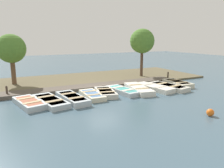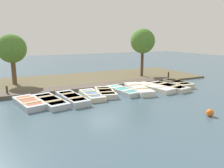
% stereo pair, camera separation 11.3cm
% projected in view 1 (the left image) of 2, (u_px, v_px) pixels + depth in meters
% --- Properties ---
extents(ground_plane, '(80.00, 80.00, 0.00)m').
position_uv_depth(ground_plane, '(104.00, 92.00, 16.91)').
color(ground_plane, '#425B6B').
extents(shore_bank, '(8.00, 24.00, 0.16)m').
position_uv_depth(shore_bank, '(83.00, 80.00, 21.27)').
color(shore_bank, brown).
rests_on(shore_bank, ground_plane).
extents(dock_walkway, '(1.56, 15.25, 0.27)m').
position_uv_depth(dock_walkway, '(96.00, 86.00, 18.28)').
color(dock_walkway, '#51473D').
rests_on(dock_walkway, ground_plane).
extents(rowboat_0, '(3.21, 1.84, 0.37)m').
position_uv_depth(rowboat_0, '(29.00, 103.00, 13.44)').
color(rowboat_0, '#B2BCC1').
rests_on(rowboat_0, ground_plane).
extents(rowboat_1, '(3.65, 1.89, 0.35)m').
position_uv_depth(rowboat_1, '(50.00, 101.00, 13.85)').
color(rowboat_1, '#B2BCC1').
rests_on(rowboat_1, ground_plane).
extents(rowboat_2, '(3.48, 1.51, 0.41)m').
position_uv_depth(rowboat_2, '(72.00, 98.00, 14.37)').
color(rowboat_2, '#B2BCC1').
rests_on(rowboat_2, ground_plane).
extents(rowboat_3, '(2.80, 1.15, 0.35)m').
position_uv_depth(rowboat_3, '(92.00, 95.00, 15.31)').
color(rowboat_3, beige).
rests_on(rowboat_3, ground_plane).
extents(rowboat_4, '(2.95, 1.78, 0.37)m').
position_uv_depth(rowboat_4, '(106.00, 92.00, 15.99)').
color(rowboat_4, beige).
rests_on(rowboat_4, ground_plane).
extents(rowboat_5, '(3.30, 1.55, 0.36)m').
position_uv_depth(rowboat_5, '(123.00, 91.00, 16.58)').
color(rowboat_5, '#B2BCC1').
rests_on(rowboat_5, ground_plane).
extents(rowboat_6, '(3.74, 1.77, 0.42)m').
position_uv_depth(rowboat_6, '(139.00, 89.00, 17.01)').
color(rowboat_6, silver).
rests_on(rowboat_6, ground_plane).
extents(rowboat_7, '(3.58, 1.81, 0.39)m').
position_uv_depth(rowboat_7, '(154.00, 88.00, 17.52)').
color(rowboat_7, silver).
rests_on(rowboat_7, ground_plane).
extents(rowboat_8, '(3.56, 1.84, 0.37)m').
position_uv_depth(rowboat_8, '(168.00, 87.00, 17.93)').
color(rowboat_8, beige).
rests_on(rowboat_8, ground_plane).
extents(rowboat_9, '(3.02, 1.47, 0.41)m').
position_uv_depth(rowboat_9, '(177.00, 83.00, 19.13)').
color(rowboat_9, beige).
rests_on(rowboat_9, ground_plane).
extents(mooring_post_near, '(0.14, 0.14, 0.83)m').
position_uv_depth(mooring_post_near, '(7.00, 91.00, 15.31)').
color(mooring_post_near, '#47382D').
rests_on(mooring_post_near, ground_plane).
extents(mooring_post_far, '(0.14, 0.14, 0.83)m').
position_uv_depth(mooring_post_far, '(168.00, 76.00, 21.61)').
color(mooring_post_far, '#47382D').
rests_on(mooring_post_far, ground_plane).
extents(buoy, '(0.40, 0.40, 0.40)m').
position_uv_depth(buoy, '(210.00, 112.00, 11.65)').
color(buoy, orange).
rests_on(buoy, ground_plane).
extents(park_tree_far_left, '(2.44, 2.44, 4.44)m').
position_uv_depth(park_tree_far_left, '(11.00, 49.00, 18.41)').
color(park_tree_far_left, brown).
rests_on(park_tree_far_left, ground_plane).
extents(park_tree_left, '(2.50, 2.50, 5.04)m').
position_uv_depth(park_tree_left, '(142.00, 41.00, 22.32)').
color(park_tree_left, '#4C3828').
rests_on(park_tree_left, ground_plane).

